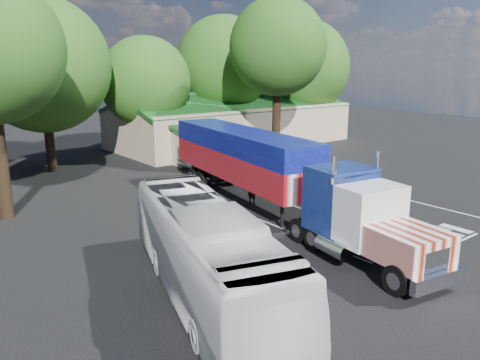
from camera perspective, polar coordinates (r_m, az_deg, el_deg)
ground at (r=27.18m, az=-1.40°, el=-3.40°), size 120.00×120.00×0.00m
event_hall at (r=48.80m, az=-1.10°, el=6.97°), size 24.20×14.12×5.55m
tree_row_c at (r=38.45m, az=-22.96°, el=12.76°), size 10.00×10.00×13.05m
tree_row_d at (r=43.01m, az=-11.47°, el=11.62°), size 8.00×8.00×10.60m
tree_row_e at (r=48.16m, az=-1.99°, el=13.88°), size 9.60×9.60×12.90m
tree_row_f at (r=53.84m, az=7.64°, el=13.45°), size 10.40×10.40×13.00m
tree_near_right at (r=39.89m, az=4.62°, el=15.83°), size 8.00×8.00×13.50m
semi_truck at (r=25.93m, az=3.10°, el=1.54°), size 6.16×21.55×4.49m
woman at (r=27.71m, az=1.50°, el=-1.02°), size 0.54×0.74×1.89m
bicycle at (r=36.46m, az=-2.06°, el=1.78°), size 0.72×1.70×0.87m
tour_bus at (r=16.65m, az=-4.15°, el=-8.75°), size 6.20×12.28×3.34m
silver_sedan at (r=38.16m, az=-4.89°, el=2.59°), size 4.05×2.08×1.27m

